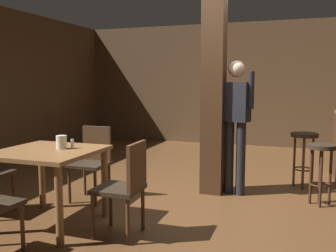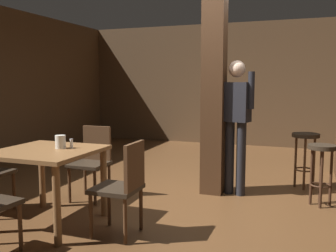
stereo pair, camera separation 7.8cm
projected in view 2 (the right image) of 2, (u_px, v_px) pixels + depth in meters
ground_plane at (197, 203)px, 4.50m from camera, size 10.80×10.80×0.00m
wall_back at (252, 85)px, 8.53m from camera, size 8.00×0.10×2.80m
pillar at (214, 86)px, 4.79m from camera, size 0.28×0.28×2.80m
dining_table at (47, 162)px, 3.78m from camera, size 0.96×0.96×0.77m
chair_north at (92, 159)px, 4.64m from camera, size 0.43×0.43×0.89m
chair_east at (123, 184)px, 3.49m from camera, size 0.42×0.42×0.89m
napkin_cup at (60, 142)px, 3.82m from camera, size 0.10×0.10×0.14m
salt_shaker at (71, 144)px, 3.83m from camera, size 0.03×0.03×0.10m
standing_person at (236, 117)px, 4.76m from camera, size 0.47×0.28×1.72m
bar_stool_near at (322, 161)px, 4.36m from camera, size 0.33×0.33×0.73m
bar_stool_mid at (305, 147)px, 5.10m from camera, size 0.37×0.37×0.76m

